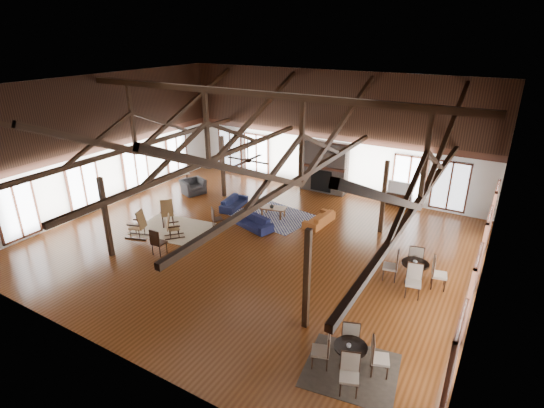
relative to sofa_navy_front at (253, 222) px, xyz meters
The scene contains 31 objects.
floor 1.38m from the sofa_navy_front, 56.92° to the right, with size 16.00×16.00×0.00m, color brown.
ceiling 5.89m from the sofa_navy_front, 56.92° to the right, with size 16.00×14.00×0.02m, color black.
wall_back 6.51m from the sofa_navy_front, 82.81° to the left, with size 16.00×0.02×6.00m, color white.
wall_front 8.61m from the sofa_navy_front, 84.80° to the right, with size 16.00×0.02×6.00m, color white.
wall_left 7.84m from the sofa_navy_front, behind, with size 0.02×14.00×6.00m, color white.
wall_right 9.23m from the sofa_navy_front, ahead, with size 0.02×14.00×6.00m, color white.
roof_truss 4.00m from the sofa_navy_front, 56.92° to the right, with size 15.60×14.07×3.14m.
post_grid 1.85m from the sofa_navy_front, 56.92° to the right, with size 8.16×7.16×3.05m.
fireplace 5.68m from the sofa_navy_front, 82.39° to the left, with size 2.50×0.69×2.60m.
ceiling_fan 4.25m from the sofa_navy_front, 59.86° to the right, with size 1.60×1.60×0.75m.
sofa_navy_front is the anchor object (origin of this frame).
sofa_navy_left 2.37m from the sofa_navy_front, 145.04° to the left, with size 0.67×1.71×0.50m, color #151A39.
sofa_orange 2.85m from the sofa_navy_front, 37.88° to the left, with size 0.68×1.75×0.51m, color #A1511F.
coffee_table 1.46m from the sofa_navy_front, 84.82° to the left, with size 1.23×0.80×0.43m.
vase 1.39m from the sofa_navy_front, 85.13° to the left, with size 0.19×0.19×0.20m, color #B2B2B2.
armchair 5.21m from the sofa_navy_front, 158.74° to the left, with size 0.97×1.11×0.72m, color #2C2C2E.
side_table_lamp 5.98m from the sofa_navy_front, 157.88° to the left, with size 0.41×0.41×1.06m.
rocking_chair_a 3.70m from the sofa_navy_front, 155.04° to the right, with size 0.98×0.96×1.16m.
rocking_chair_b 3.36m from the sofa_navy_front, 134.25° to the right, with size 0.83×0.86×1.01m.
rocking_chair_c 4.61m from the sofa_navy_front, 138.36° to the right, with size 1.02×0.75×1.18m.
side_chair_a 1.60m from the sofa_navy_front, 145.59° to the right, with size 0.57×0.57×0.96m.
side_chair_b 4.18m from the sofa_navy_front, 115.09° to the right, with size 0.46×0.46×1.05m.
cafe_table_near 8.49m from the sofa_navy_front, 41.03° to the right, with size 1.93×1.93×0.99m.
cafe_table_far 6.90m from the sofa_navy_front, ahead, with size 2.08×2.08×1.06m.
cup_near 8.52m from the sofa_navy_front, 41.46° to the right, with size 0.11×0.11×0.09m, color #B2B2B2.
cup_far 6.91m from the sofa_navy_front, ahead, with size 0.13×0.13×0.11m, color #B2B2B2.
tv_console 7.27m from the sofa_navy_front, 50.55° to the left, with size 1.19×0.45×0.60m, color black.
television 7.28m from the sofa_navy_front, 50.71° to the left, with size 1.05×0.14×0.61m, color #B2B2B2.
rug_tan 3.40m from the sofa_navy_front, 147.93° to the right, with size 2.93×2.30×0.01m, color tan.
rug_navy 1.53m from the sofa_navy_front, 85.28° to the left, with size 3.32×2.49×0.01m, color #1B1C4C.
rug_dark 8.54m from the sofa_navy_front, 40.76° to the right, with size 2.22×2.02×0.01m, color black.
Camera 1 is at (8.14, -12.40, 7.82)m, focal length 28.00 mm.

